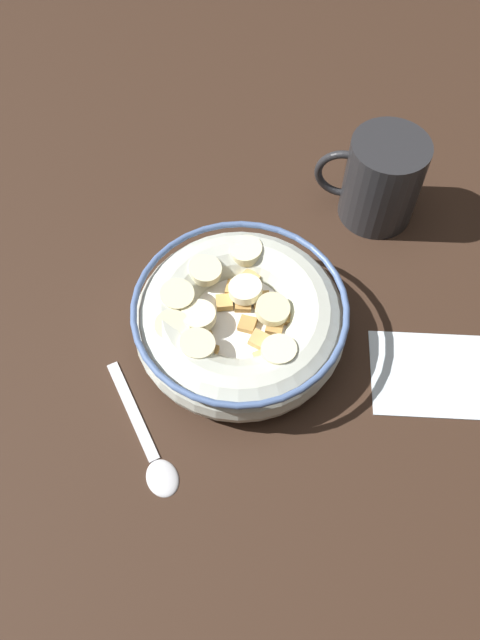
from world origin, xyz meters
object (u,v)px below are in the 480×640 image
object	(u,v)px
coffee_mug	(381,180)
folded_napkin	(449,377)
cereal_bowl	(239,320)
spoon	(152,453)

from	to	relation	value
coffee_mug	folded_napkin	size ratio (longest dim) A/B	0.76
folded_napkin	coffee_mug	bearing A→B (deg)	-64.05
cereal_bowl	folded_napkin	xyz separation A→B (cm)	(-19.84, 0.22, -2.88)
spoon	cereal_bowl	bearing A→B (deg)	-110.44
cereal_bowl	spoon	xyz separation A→B (cm)	(4.89, 13.11, -2.70)
spoon	folded_napkin	distance (cm)	27.88
spoon	coffee_mug	xyz separation A→B (cm)	(-15.69, -31.44, 4.49)
folded_napkin	spoon	bearing A→B (deg)	27.52
cereal_bowl	folded_napkin	bearing A→B (deg)	179.35
spoon	coffee_mug	bearing A→B (deg)	-116.52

